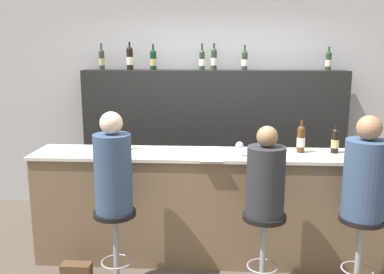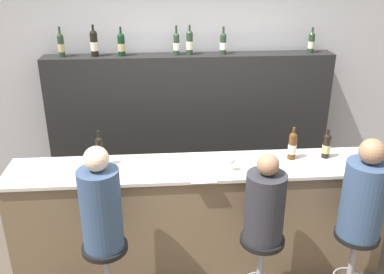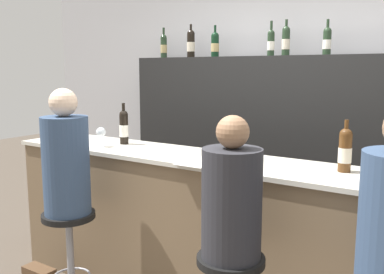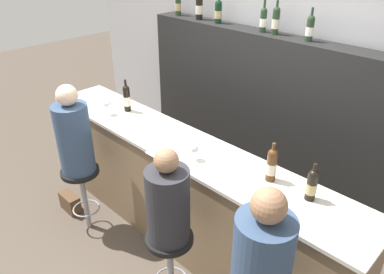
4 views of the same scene
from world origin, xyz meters
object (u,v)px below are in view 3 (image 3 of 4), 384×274
Objects in this scene: wine_bottle_backbar_1 at (191,43)px; wine_bottle_backbar_2 at (215,44)px; wine_glass_0 at (101,133)px; guest_seated_middle at (232,198)px; wine_glass_1 at (239,150)px; bar_stool_left at (69,234)px; wine_bottle_backbar_3 at (271,42)px; wine_bottle_counter_0 at (124,127)px; wine_bottle_backbar_4 at (286,41)px; wine_bottle_backbar_5 at (327,41)px; wine_bottle_counter_1 at (345,150)px; wine_bottle_backbar_0 at (164,46)px; guest_seated_left at (66,160)px.

wine_bottle_backbar_1 reaches higher than wine_bottle_backbar_2.
guest_seated_middle reaches higher than wine_glass_0.
bar_stool_left is at bearing -156.51° from wine_glass_1.
wine_bottle_backbar_2 is 0.59m from wine_bottle_backbar_3.
wine_bottle_counter_0 is 1.04× the size of wine_bottle_backbar_4.
wine_bottle_counter_0 is at bearing -136.14° from wine_bottle_backbar_5.
wine_bottle_backbar_1 is at bearing 147.40° from wine_bottle_counter_1.
wine_glass_0 is at bearing 180.00° from wine_glass_1.
wine_bottle_backbar_1 reaches higher than wine_glass_1.
wine_bottle_backbar_4 is at bearing 0.00° from wine_bottle_backbar_0.
wine_bottle_backbar_1 is 1.12× the size of wine_bottle_backbar_5.
wine_glass_0 is at bearing -173.90° from wine_bottle_counter_1.
wine_bottle_backbar_0 is 2.75m from guest_seated_middle.
wine_bottle_backbar_4 is 2.19m from guest_seated_left.
wine_bottle_backbar_0 is (-0.49, 1.20, 0.70)m from wine_bottle_counter_0.
guest_seated_left is 1.14× the size of guest_seated_middle.
guest_seated_middle is at bearing -121.18° from wine_bottle_counter_1.
wine_bottle_backbar_4 is (1.02, -0.00, -0.01)m from wine_bottle_backbar_1.
bar_stool_left is at bearing -74.01° from wine_glass_0.
wine_bottle_backbar_1 is 1.58m from wine_glass_0.
wine_bottle_backbar_3 is (0.88, 0.00, -0.02)m from wine_bottle_backbar_1.
guest_seated_middle is (1.26, 0.00, -0.05)m from guest_seated_left.
guest_seated_middle is at bearing -72.17° from wine_bottle_backbar_3.
wine_glass_1 is (1.63, -1.39, -0.75)m from wine_bottle_backbar_0.
wine_bottle_backbar_4 is 0.43× the size of guest_seated_middle.
wine_glass_1 is 1.17m from guest_seated_left.
wine_bottle_counter_0 is 0.44× the size of guest_seated_middle.
guest_seated_middle is at bearing -67.23° from wine_glass_1.
wine_glass_1 is at bearing -94.52° from wine_bottle_backbar_5.
wine_bottle_backbar_0 reaches higher than guest_seated_left.
wine_bottle_backbar_3 is 2.14m from guest_seated_left.
wine_bottle_backbar_4 is at bearing 53.71° from wine_bottle_counter_0.
guest_seated_left is at bearing -92.28° from wine_bottle_backbar_2.
wine_glass_0 is 1.11× the size of wine_glass_1.
wine_glass_1 is at bearing 112.77° from guest_seated_middle.
wine_glass_0 is (-0.80, -1.39, -0.73)m from wine_bottle_backbar_3.
wine_bottle_counter_1 is 1.71m from wine_bottle_backbar_3.
guest_seated_left is (-1.66, -0.65, -0.14)m from wine_bottle_counter_1.
wine_bottle_counter_1 reaches higher than bar_stool_left.
wine_bottle_counter_0 is 0.67m from guest_seated_left.
bar_stool_left is (-0.07, -1.85, -1.37)m from wine_bottle_backbar_2.
wine_glass_0 is (-0.94, -1.39, -0.74)m from wine_bottle_backbar_4.
wine_bottle_backbar_3 is (-0.99, 1.20, 0.71)m from wine_bottle_counter_1.
bar_stool_left is (-1.66, -0.65, -0.67)m from wine_bottle_counter_1.
wine_bottle_counter_1 is 2.23× the size of wine_glass_1.
wine_glass_1 is (-0.11, -1.39, -0.74)m from wine_bottle_backbar_5.
wine_glass_0 is at bearing 161.61° from guest_seated_middle.
wine_bottle_counter_1 is 0.92× the size of wine_bottle_backbar_1.
wine_bottle_counter_1 is at bearing 17.94° from wine_glass_1.
wine_bottle_backbar_2 is 1.03× the size of wine_bottle_backbar_5.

